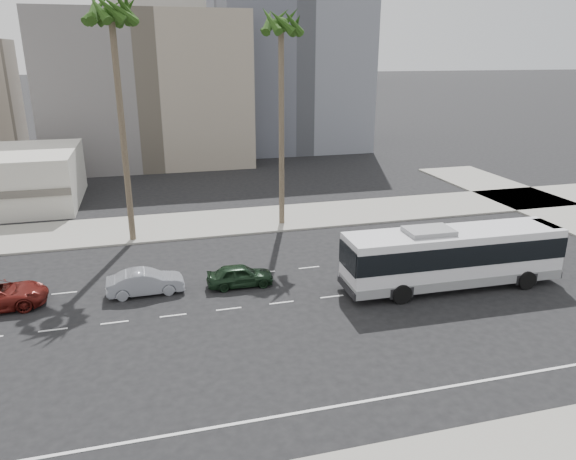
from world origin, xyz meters
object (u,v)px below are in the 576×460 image
object	(u,v)px
car_b	(146,282)
palm_mid	(111,19)
city_bus	(453,255)
palm_near	(281,30)
car_a	(240,275)

from	to	relation	value
car_b	palm_mid	size ratio (longest dim) A/B	0.26
city_bus	palm_near	world-z (taller)	palm_near
car_a	car_b	xyz separation A→B (m)	(-5.50, 0.35, 0.05)
city_bus	car_b	size ratio (longest dim) A/B	3.02
car_a	city_bus	bearing A→B (deg)	-104.26
palm_near	palm_mid	size ratio (longest dim) A/B	0.96
car_a	palm_near	distance (m)	18.80
palm_mid	palm_near	bearing A→B (deg)	5.04
car_b	car_a	bearing A→B (deg)	-95.31
city_bus	palm_near	bearing A→B (deg)	116.55
car_b	palm_near	bearing A→B (deg)	-47.33
car_b	palm_mid	world-z (taller)	palm_mid
city_bus	palm_mid	world-z (taller)	palm_mid
car_b	palm_mid	xyz separation A→B (m)	(-0.83, 9.61, 14.73)
car_a	car_b	bearing A→B (deg)	87.31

